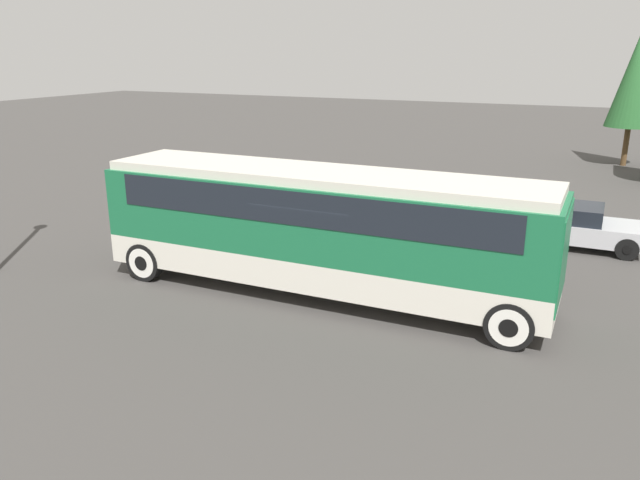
{
  "coord_description": "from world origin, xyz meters",
  "views": [
    {
      "loc": [
        6.23,
        -13.35,
        5.96
      ],
      "look_at": [
        0.0,
        0.0,
        1.42
      ],
      "focal_mm": 35.0,
      "sensor_mm": 36.0,
      "label": 1
    }
  ],
  "objects_px": {
    "parked_car_mid": "(407,202)",
    "parked_car_far": "(567,225)",
    "tour_bus": "(324,222)",
    "parked_car_near": "(273,192)"
  },
  "relations": [
    {
      "from": "parked_car_mid",
      "to": "parked_car_far",
      "type": "bearing_deg",
      "value": -4.83
    },
    {
      "from": "tour_bus",
      "to": "parked_car_near",
      "type": "xyz_separation_m",
      "value": [
        -5.38,
        7.1,
        -1.23
      ]
    },
    {
      "from": "parked_car_near",
      "to": "tour_bus",
      "type": "bearing_deg",
      "value": -52.82
    },
    {
      "from": "tour_bus",
      "to": "parked_car_near",
      "type": "height_order",
      "value": "tour_bus"
    },
    {
      "from": "tour_bus",
      "to": "parked_car_mid",
      "type": "bearing_deg",
      "value": 91.41
    },
    {
      "from": "parked_car_near",
      "to": "parked_car_mid",
      "type": "distance_m",
      "value": 5.21
    },
    {
      "from": "parked_car_near",
      "to": "parked_car_far",
      "type": "xyz_separation_m",
      "value": [
        10.6,
        -0.08,
        -0.01
      ]
    },
    {
      "from": "parked_car_far",
      "to": "tour_bus",
      "type": "bearing_deg",
      "value": -126.6
    },
    {
      "from": "parked_car_mid",
      "to": "parked_car_far",
      "type": "distance_m",
      "value": 5.42
    },
    {
      "from": "tour_bus",
      "to": "parked_car_near",
      "type": "bearing_deg",
      "value": 127.18
    }
  ]
}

